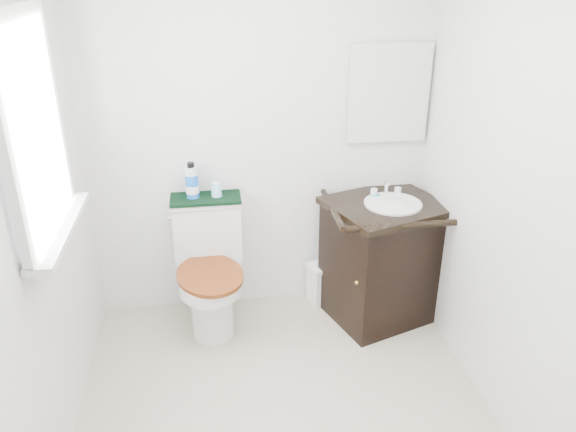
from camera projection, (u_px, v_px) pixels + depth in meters
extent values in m
plane|color=#BDB298|center=(287.00, 421.00, 2.96)|extent=(2.40, 2.40, 0.00)
plane|color=silver|center=(260.00, 136.00, 3.54)|extent=(2.40, 0.00, 2.40)
plane|color=silver|center=(357.00, 413.00, 1.38)|extent=(2.40, 0.00, 2.40)
plane|color=silver|center=(24.00, 230.00, 2.32)|extent=(0.00, 2.40, 2.40)
plane|color=silver|center=(521.00, 200.00, 2.61)|extent=(0.00, 2.40, 2.40)
cube|color=white|center=(32.00, 131.00, 2.40)|extent=(0.02, 0.70, 0.90)
cube|color=silver|center=(389.00, 94.00, 3.52)|extent=(0.50, 0.02, 0.60)
cylinder|color=silver|center=(212.00, 307.00, 3.57)|extent=(0.27, 0.27, 0.41)
cube|color=silver|center=(211.00, 286.00, 3.79)|extent=(0.27, 0.28, 0.41)
cube|color=silver|center=(208.00, 232.00, 3.64)|extent=(0.43, 0.18, 0.39)
cube|color=silver|center=(206.00, 202.00, 3.55)|extent=(0.45, 0.20, 0.03)
cylinder|color=silver|center=(210.00, 282.00, 3.44)|extent=(0.39, 0.39, 0.08)
cylinder|color=maroon|center=(210.00, 275.00, 3.42)|extent=(0.48, 0.48, 0.03)
cube|color=black|center=(382.00, 263.00, 3.71)|extent=(0.80, 0.74, 0.78)
cube|color=black|center=(386.00, 206.00, 3.54)|extent=(0.85, 0.79, 0.04)
cylinder|color=silver|center=(393.00, 204.00, 3.51)|extent=(0.36, 0.36, 0.01)
ellipsoid|color=silver|center=(392.00, 212.00, 3.53)|extent=(0.31, 0.31, 0.16)
cylinder|color=silver|center=(386.00, 188.00, 3.63)|extent=(0.02, 0.02, 0.10)
cube|color=white|center=(323.00, 284.00, 3.95)|extent=(0.22, 0.20, 0.27)
cube|color=white|center=(323.00, 266.00, 3.89)|extent=(0.25, 0.22, 0.03)
cube|color=black|center=(206.00, 198.00, 3.54)|extent=(0.44, 0.22, 0.02)
cylinder|color=blue|center=(192.00, 186.00, 3.51)|extent=(0.08, 0.08, 0.15)
cylinder|color=silver|center=(191.00, 171.00, 3.47)|extent=(0.08, 0.08, 0.05)
cylinder|color=black|center=(191.00, 165.00, 3.45)|extent=(0.04, 0.04, 0.03)
cone|color=#9AD7FD|center=(216.00, 190.00, 3.54)|extent=(0.07, 0.07, 0.09)
ellipsoid|color=#19727B|center=(376.00, 195.00, 3.62)|extent=(0.08, 0.05, 0.02)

